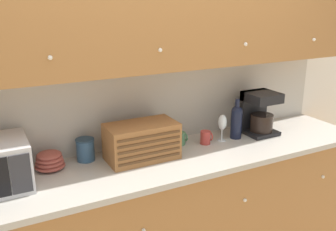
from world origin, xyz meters
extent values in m
cube|color=white|center=(0.00, 0.03, 1.30)|extent=(5.46, 0.06, 2.60)
cube|color=#A36B38|center=(0.00, -0.32, 0.44)|extent=(3.06, 0.63, 0.88)
cube|color=#B7B2A8|center=(0.00, -0.33, 0.90)|extent=(3.08, 0.66, 0.04)
sphere|color=white|center=(-0.38, -0.64, 0.63)|extent=(0.03, 0.03, 0.03)
sphere|color=white|center=(0.38, -0.64, 0.63)|extent=(0.03, 0.03, 0.03)
sphere|color=white|center=(1.15, -0.64, 0.63)|extent=(0.03, 0.03, 0.03)
cube|color=#B7B2A8|center=(0.00, -0.01, 1.22)|extent=(3.06, 0.01, 0.59)
cube|color=#A36B38|center=(0.21, -0.17, 1.93)|extent=(2.64, 0.34, 0.83)
sphere|color=white|center=(-0.78, -0.35, 1.66)|extent=(0.03, 0.03, 0.03)
sphere|color=white|center=(-0.12, -0.35, 1.66)|extent=(0.03, 0.03, 0.03)
sphere|color=white|center=(0.54, -0.35, 1.66)|extent=(0.03, 0.03, 0.03)
sphere|color=white|center=(1.20, -0.35, 1.66)|extent=(0.03, 0.03, 0.03)
cube|color=#2D2D33|center=(-1.01, -0.44, 1.06)|extent=(0.11, 0.01, 0.23)
ellipsoid|color=#9E473D|center=(-0.81, -0.13, 0.94)|extent=(0.19, 0.19, 0.04)
ellipsoid|color=#9E473D|center=(-0.81, -0.13, 0.97)|extent=(0.18, 0.18, 0.04)
ellipsoid|color=#9E473D|center=(-0.81, -0.13, 0.99)|extent=(0.17, 0.17, 0.04)
ellipsoid|color=#9E473D|center=(-0.81, -0.13, 1.02)|extent=(0.16, 0.16, 0.04)
cylinder|color=#33567A|center=(-0.57, -0.11, 0.99)|extent=(0.12, 0.12, 0.14)
cylinder|color=navy|center=(-0.57, -0.11, 1.07)|extent=(0.13, 0.13, 0.01)
cube|color=#996033|center=(-0.22, -0.26, 1.05)|extent=(0.48, 0.26, 0.25)
cube|color=#54351C|center=(-0.22, -0.39, 0.97)|extent=(0.44, 0.01, 0.02)
cube|color=#54351C|center=(-0.22, -0.39, 1.01)|extent=(0.44, 0.01, 0.02)
cube|color=#54351C|center=(-0.22, -0.39, 1.05)|extent=(0.44, 0.01, 0.02)
cube|color=#54351C|center=(-0.22, -0.39, 1.09)|extent=(0.44, 0.01, 0.02)
cube|color=#54351C|center=(-0.22, -0.39, 1.13)|extent=(0.44, 0.01, 0.02)
cylinder|color=#4C845B|center=(0.14, -0.15, 0.97)|extent=(0.09, 0.09, 0.09)
torus|color=#4C845B|center=(0.19, -0.15, 0.97)|extent=(0.01, 0.06, 0.06)
cylinder|color=#B73D38|center=(0.31, -0.23, 0.97)|extent=(0.08, 0.08, 0.10)
torus|color=#B73D38|center=(0.36, -0.23, 0.97)|extent=(0.01, 0.07, 0.07)
cylinder|color=silver|center=(0.46, -0.23, 0.92)|extent=(0.06, 0.06, 0.01)
cylinder|color=silver|center=(0.46, -0.23, 0.97)|extent=(0.01, 0.01, 0.08)
ellipsoid|color=silver|center=(0.46, -0.23, 1.07)|extent=(0.07, 0.07, 0.12)
cylinder|color=black|center=(0.59, -0.23, 1.03)|extent=(0.09, 0.09, 0.22)
sphere|color=black|center=(0.59, -0.23, 1.14)|extent=(0.09, 0.09, 0.09)
cylinder|color=black|center=(0.59, -0.23, 1.20)|extent=(0.03, 0.03, 0.07)
cube|color=black|center=(0.82, -0.24, 0.94)|extent=(0.25, 0.24, 0.03)
cylinder|color=black|center=(0.82, -0.26, 1.02)|extent=(0.18, 0.18, 0.14)
cube|color=black|center=(0.82, -0.15, 1.09)|extent=(0.25, 0.05, 0.34)
cube|color=black|center=(0.82, -0.24, 1.23)|extent=(0.25, 0.24, 0.08)
camera|label=1|loc=(-1.14, -2.43, 1.97)|focal=40.00mm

